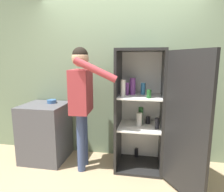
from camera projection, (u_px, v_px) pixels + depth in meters
The scene contains 6 objects.
ground_plane at pixel (108, 189), 2.47m from camera, with size 12.00×12.00×0.00m, color tan.
wall_back at pixel (120, 79), 3.18m from camera, with size 7.00×0.06×2.55m.
refrigerator at pixel (149, 112), 2.76m from camera, with size 1.07×1.15×1.72m.
person at pixel (82, 93), 2.78m from camera, with size 0.69×0.58×1.75m.
counter at pixel (46, 132), 3.17m from camera, with size 0.65×0.65×0.90m.
bowl at pixel (52, 101), 3.18m from camera, with size 0.15×0.15×0.05m.
Camera 1 is at (0.44, -2.17, 1.58)m, focal length 32.00 mm.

